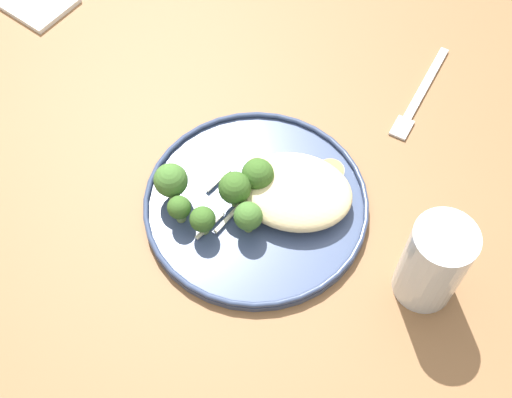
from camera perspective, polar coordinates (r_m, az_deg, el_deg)
ground at (r=1.55m, az=-2.15°, el=-14.60°), size 6.00×6.00×0.00m
wooden_dining_table at (r=0.94m, az=-3.45°, el=-3.16°), size 1.40×1.00×0.74m
dinner_plate at (r=0.86m, az=0.00°, el=-0.39°), size 0.29×0.29×0.02m
noodle_bed at (r=0.85m, az=3.30°, el=0.65°), size 0.15×0.12×0.04m
seared_scallop_center_golden at (r=0.87m, az=0.12°, el=2.59°), size 0.03×0.03×0.01m
seared_scallop_half_hidden at (r=0.88m, az=6.39°, el=2.33°), size 0.04×0.04×0.01m
seared_scallop_on_noodles at (r=0.85m, az=3.55°, el=0.27°), size 0.03×0.03×0.01m
seared_scallop_rear_pale at (r=0.87m, az=3.29°, el=2.26°), size 0.03×0.03×0.01m
broccoli_floret_left_leaning at (r=0.84m, az=-7.22°, el=1.71°), size 0.04×0.04×0.06m
broccoli_floret_split_head at (r=0.83m, az=-1.82°, el=0.93°), size 0.04×0.04×0.06m
broccoli_floret_near_rim at (r=0.82m, az=-4.82°, el=-1.74°), size 0.03×0.03×0.05m
broccoli_floret_tall_stalk at (r=0.84m, az=0.15°, el=2.07°), size 0.04×0.04×0.06m
broccoli_floret_right_tilted at (r=0.83m, az=-6.57°, el=-0.78°), size 0.03×0.03×0.04m
broccoli_floret_rear_charred at (r=0.81m, az=-0.67°, el=-1.51°), size 0.04×0.04×0.05m
onion_sliver_pale_crescent at (r=0.84m, az=-2.35°, el=-1.59°), size 0.03×0.05×0.00m
onion_sliver_short_strip at (r=0.84m, az=-3.96°, el=-2.28°), size 0.03×0.04×0.00m
onion_sliver_long_sliver at (r=0.87m, az=-3.43°, el=1.66°), size 0.03×0.04×0.00m
water_glass at (r=0.79m, az=14.79°, el=-5.54°), size 0.07×0.07×0.13m
dinner_fork at (r=1.00m, az=13.80°, el=8.61°), size 0.07×0.18×0.00m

